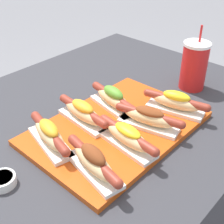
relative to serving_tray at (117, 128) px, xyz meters
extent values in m
cube|color=#333338|center=(-0.04, 0.11, -0.36)|extent=(1.39, 0.95, 0.70)
cube|color=#CC4C14|center=(0.00, 0.00, 0.00)|extent=(0.54, 0.36, 0.02)
cube|color=white|center=(-0.19, -0.09, 0.02)|extent=(0.09, 0.19, 0.01)
ellipsoid|color=#E5C184|center=(-0.19, -0.09, 0.04)|extent=(0.08, 0.17, 0.04)
cylinder|color=maroon|center=(-0.19, -0.09, 0.05)|extent=(0.06, 0.20, 0.03)
sphere|color=maroon|center=(-0.21, -0.19, 0.05)|extent=(0.03, 0.03, 0.03)
sphere|color=maroon|center=(-0.17, 0.01, 0.05)|extent=(0.03, 0.03, 0.03)
ellipsoid|color=brown|center=(-0.19, -0.09, 0.07)|extent=(0.06, 0.10, 0.04)
cube|color=white|center=(-0.05, -0.09, 0.02)|extent=(0.08, 0.19, 0.01)
ellipsoid|color=#E5C184|center=(-0.05, -0.09, 0.04)|extent=(0.06, 0.17, 0.04)
cylinder|color=maroon|center=(-0.05, -0.09, 0.05)|extent=(0.05, 0.20, 0.03)
sphere|color=maroon|center=(-0.06, -0.19, 0.05)|extent=(0.03, 0.03, 0.03)
sphere|color=maroon|center=(-0.04, 0.01, 0.05)|extent=(0.03, 0.03, 0.03)
ellipsoid|color=yellow|center=(-0.05, -0.09, 0.06)|extent=(0.05, 0.09, 0.02)
cube|color=white|center=(0.06, -0.08, 0.02)|extent=(0.10, 0.20, 0.01)
ellipsoid|color=#E5C184|center=(0.06, -0.08, 0.04)|extent=(0.08, 0.17, 0.04)
cylinder|color=maroon|center=(0.06, -0.08, 0.05)|extent=(0.07, 0.20, 0.03)
sphere|color=maroon|center=(0.08, -0.17, 0.05)|extent=(0.03, 0.03, 0.03)
sphere|color=maroon|center=(0.04, 0.02, 0.05)|extent=(0.03, 0.03, 0.03)
ellipsoid|color=brown|center=(0.06, -0.08, 0.06)|extent=(0.06, 0.10, 0.02)
cube|color=white|center=(0.19, -0.09, 0.02)|extent=(0.10, 0.20, 0.01)
ellipsoid|color=#E5C184|center=(0.19, -0.09, 0.04)|extent=(0.09, 0.17, 0.04)
cylinder|color=maroon|center=(0.19, -0.09, 0.05)|extent=(0.07, 0.20, 0.03)
sphere|color=maroon|center=(0.21, -0.18, 0.05)|extent=(0.03, 0.03, 0.03)
sphere|color=maroon|center=(0.17, 0.01, 0.05)|extent=(0.03, 0.03, 0.03)
ellipsoid|color=yellow|center=(0.19, -0.09, 0.07)|extent=(0.06, 0.10, 0.03)
cube|color=white|center=(-0.19, 0.08, 0.02)|extent=(0.10, 0.20, 0.01)
ellipsoid|color=#E5C184|center=(-0.19, 0.08, 0.04)|extent=(0.09, 0.17, 0.04)
cylinder|color=maroon|center=(-0.19, 0.08, 0.05)|extent=(0.07, 0.20, 0.03)
sphere|color=maroon|center=(-0.22, -0.02, 0.05)|extent=(0.03, 0.03, 0.03)
sphere|color=maroon|center=(-0.17, 0.17, 0.05)|extent=(0.03, 0.03, 0.03)
ellipsoid|color=gold|center=(-0.19, 0.08, 0.07)|extent=(0.06, 0.10, 0.03)
cube|color=white|center=(-0.06, 0.09, 0.02)|extent=(0.08, 0.19, 0.01)
ellipsoid|color=#E5C184|center=(-0.06, 0.09, 0.04)|extent=(0.06, 0.17, 0.04)
cylinder|color=maroon|center=(-0.06, 0.09, 0.05)|extent=(0.04, 0.20, 0.03)
sphere|color=maroon|center=(-0.06, -0.01, 0.05)|extent=(0.03, 0.03, 0.03)
sphere|color=maroon|center=(-0.05, 0.19, 0.05)|extent=(0.03, 0.03, 0.03)
ellipsoid|color=gold|center=(-0.06, 0.09, 0.07)|extent=(0.05, 0.09, 0.03)
cube|color=white|center=(0.07, 0.08, 0.02)|extent=(0.09, 0.19, 0.01)
ellipsoid|color=#E5C184|center=(0.07, 0.08, 0.04)|extent=(0.08, 0.17, 0.04)
cylinder|color=maroon|center=(0.07, 0.08, 0.05)|extent=(0.06, 0.20, 0.03)
sphere|color=maroon|center=(0.05, -0.02, 0.05)|extent=(0.03, 0.03, 0.03)
sphere|color=maroon|center=(0.09, 0.17, 0.05)|extent=(0.03, 0.03, 0.03)
ellipsoid|color=#5B992D|center=(0.07, 0.08, 0.07)|extent=(0.06, 0.10, 0.04)
cylinder|color=white|center=(-0.36, 0.06, 0.00)|extent=(0.07, 0.07, 0.02)
cylinder|color=yellow|center=(-0.36, 0.06, 0.01)|extent=(0.06, 0.06, 0.01)
cylinder|color=red|center=(0.40, -0.03, 0.08)|extent=(0.09, 0.09, 0.17)
cylinder|color=white|center=(0.40, -0.03, 0.16)|extent=(0.10, 0.10, 0.01)
cylinder|color=red|center=(0.41, -0.03, 0.20)|extent=(0.01, 0.01, 0.06)
camera|label=1|loc=(-0.58, -0.51, 0.57)|focal=50.00mm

